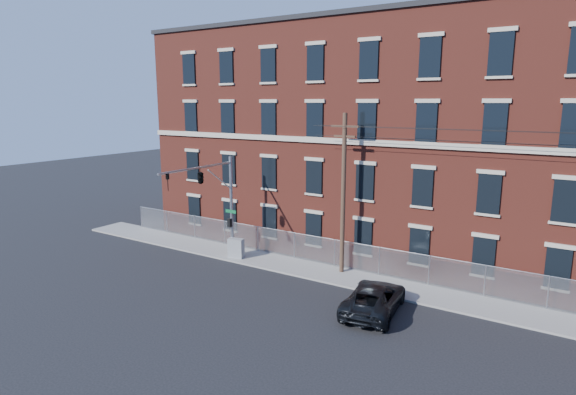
% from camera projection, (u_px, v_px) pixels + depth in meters
% --- Properties ---
extents(ground, '(140.00, 140.00, 0.00)m').
position_uv_depth(ground, '(266.00, 296.00, 26.88)').
color(ground, black).
rests_on(ground, ground).
extents(sidewalk, '(65.00, 3.00, 0.12)m').
position_uv_depth(sidewalk, '(510.00, 312.00, 24.72)').
color(sidewalk, gray).
rests_on(sidewalk, ground).
extents(mill_building, '(55.30, 14.32, 16.30)m').
position_uv_depth(mill_building, '(543.00, 143.00, 30.52)').
color(mill_building, maroon).
rests_on(mill_building, ground).
extents(chain_link_fence, '(59.06, 0.06, 1.85)m').
position_uv_depth(chain_link_fence, '(516.00, 286.00, 25.60)').
color(chain_link_fence, '#A5A8AD').
rests_on(chain_link_fence, ground).
extents(traffic_signal_mast, '(0.90, 6.75, 7.00)m').
position_uv_depth(traffic_signal_mast, '(208.00, 187.00, 30.77)').
color(traffic_signal_mast, '#9EA0A5').
rests_on(traffic_signal_mast, ground).
extents(utility_pole_near, '(1.80, 0.28, 10.00)m').
position_uv_depth(utility_pole_near, '(343.00, 191.00, 29.42)').
color(utility_pole_near, '#4B3225').
rests_on(utility_pole_near, ground).
extents(pickup_truck, '(3.18, 5.68, 1.50)m').
position_uv_depth(pickup_truck, '(374.00, 298.00, 24.76)').
color(pickup_truck, black).
rests_on(pickup_truck, ground).
extents(utility_cabinet, '(1.16, 0.74, 1.35)m').
position_uv_depth(utility_cabinet, '(236.00, 248.00, 33.06)').
color(utility_cabinet, gray).
rests_on(utility_cabinet, sidewalk).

